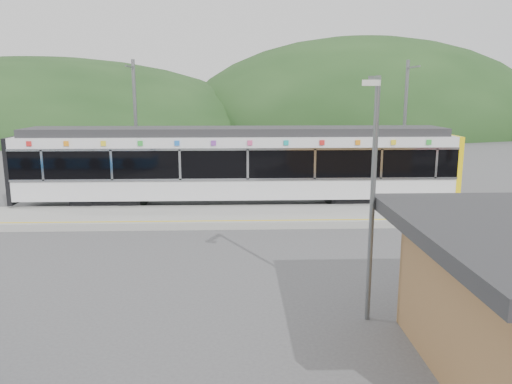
{
  "coord_description": "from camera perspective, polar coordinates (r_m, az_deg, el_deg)",
  "views": [
    {
      "loc": [
        -1.76,
        -17.43,
        5.37
      ],
      "look_at": [
        -1.08,
        1.0,
        1.67
      ],
      "focal_mm": 35.0,
      "sensor_mm": 36.0,
      "label": 1
    }
  ],
  "objects": [
    {
      "name": "ground",
      "position": [
        18.32,
        3.52,
        -5.73
      ],
      "size": [
        120.0,
        120.0,
        0.0
      ],
      "primitive_type": "plane",
      "color": "#4C4C4F",
      "rests_on": "ground"
    },
    {
      "name": "train",
      "position": [
        23.66,
        -2.19,
        3.29
      ],
      "size": [
        20.44,
        3.01,
        3.74
      ],
      "color": "black",
      "rests_on": "ground"
    },
    {
      "name": "catenary_mast_east",
      "position": [
        27.48,
        16.63,
        7.27
      ],
      "size": [
        0.18,
        1.8,
        7.0
      ],
      "color": "slate",
      "rests_on": "ground"
    },
    {
      "name": "hills",
      "position": [
        24.66,
        16.77,
        -1.74
      ],
      "size": [
        146.0,
        149.0,
        26.0
      ],
      "color": "#1E3D19",
      "rests_on": "ground"
    },
    {
      "name": "yellow_line",
      "position": [
        20.16,
        2.98,
        -3.24
      ],
      "size": [
        26.0,
        0.1,
        0.01
      ],
      "primitive_type": "cube",
      "color": "yellow",
      "rests_on": "platform"
    },
    {
      "name": "lamp_post",
      "position": [
        11.56,
        13.44,
        1.35
      ],
      "size": [
        0.5,
        1.07,
        5.73
      ],
      "rotation": [
        0.0,
        0.0,
        -0.42
      ],
      "color": "slate",
      "rests_on": "ground"
    },
    {
      "name": "catenary_mast_west",
      "position": [
        26.57,
        -13.58,
        7.31
      ],
      "size": [
        0.18,
        1.8,
        7.0
      ],
      "color": "slate",
      "rests_on": "ground"
    },
    {
      "name": "platform",
      "position": [
        21.45,
        2.67,
        -2.76
      ],
      "size": [
        26.0,
        3.2,
        0.3
      ],
      "primitive_type": "cube",
      "color": "#9E9E99",
      "rests_on": "ground"
    }
  ]
}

